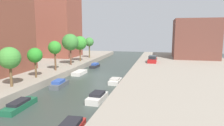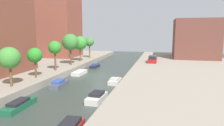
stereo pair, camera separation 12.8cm
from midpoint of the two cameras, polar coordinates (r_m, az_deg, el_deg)
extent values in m
plane|color=#333D38|center=(35.17, -3.26, -3.41)|extent=(84.00, 84.00, 0.00)
cube|color=gray|center=(41.89, -23.32, -1.44)|extent=(20.00, 64.00, 1.00)
cube|color=gray|center=(33.98, 21.78, -3.61)|extent=(20.00, 64.00, 1.00)
cube|color=brown|center=(55.03, -15.05, 13.02)|extent=(10.00, 9.16, 21.47)
cube|color=brown|center=(53.89, 22.25, 6.31)|extent=(10.00, 10.08, 9.36)
cylinder|color=brown|center=(26.76, -26.30, -3.28)|extent=(0.30, 0.30, 2.53)
sphere|color=#3E8633|center=(26.42, -26.61, 1.30)|extent=(2.54, 2.54, 2.54)
cylinder|color=brown|center=(30.60, -20.44, -1.57)|extent=(0.27, 0.27, 2.45)
sphere|color=#298424|center=(30.33, -20.64, 2.05)|extent=(2.07, 2.07, 2.07)
cylinder|color=brown|center=(35.23, -15.44, 0.49)|extent=(0.29, 0.29, 3.06)
sphere|color=#2F8527|center=(34.99, -15.59, 4.20)|extent=(2.16, 2.16, 2.16)
cylinder|color=brown|center=(40.52, -11.35, 1.84)|extent=(0.32, 0.32, 3.27)
sphere|color=#387B32|center=(40.28, -11.47, 5.73)|extent=(3.19, 3.19, 3.19)
cylinder|color=brown|center=(44.92, -8.76, 2.36)|extent=(0.25, 0.25, 2.92)
sphere|color=#368E2E|center=(44.71, -8.84, 5.54)|extent=(2.96, 2.96, 2.96)
cylinder|color=brown|center=(50.45, -6.20, 3.23)|extent=(0.29, 0.29, 3.13)
sphere|color=#3B7E36|center=(50.28, -6.24, 5.87)|extent=(2.17, 2.17, 2.17)
cube|color=maroon|center=(43.92, 11.35, 0.74)|extent=(1.88, 4.42, 0.78)
cube|color=#1E2328|center=(43.51, 11.36, 1.60)|extent=(1.60, 2.45, 0.63)
cube|color=#195638|center=(22.23, -24.28, -10.82)|extent=(1.50, 4.29, 0.55)
cube|color=black|center=(22.04, -24.49, -9.86)|extent=(1.21, 2.38, 0.29)
cube|color=#4C5156|center=(28.72, -14.39, -5.86)|extent=(1.58, 3.73, 0.61)
cube|color=#2D4C9E|center=(28.40, -14.64, -5.00)|extent=(1.27, 2.08, 0.39)
cube|color=beige|center=(36.18, -8.98, -2.68)|extent=(1.59, 3.69, 0.59)
cube|color=#232328|center=(42.67, -4.76, -0.91)|extent=(1.41, 3.13, 0.49)
cube|color=#2D4C9E|center=(42.85, -4.65, -0.27)|extent=(1.14, 1.74, 0.38)
cube|color=black|center=(16.20, -11.49, -16.18)|extent=(1.35, 2.09, 0.34)
cube|color=beige|center=(22.42, -4.11, -9.76)|extent=(1.64, 3.41, 0.64)
cube|color=black|center=(22.36, -4.05, -8.52)|extent=(1.34, 1.90, 0.32)
cube|color=beige|center=(29.69, 0.98, -5.15)|extent=(1.47, 3.07, 0.56)
cube|color=#B2ADA3|center=(29.36, 0.87, -4.49)|extent=(1.23, 1.70, 0.25)
camera|label=1|loc=(0.06, -89.90, 0.02)|focal=32.76mm
camera|label=2|loc=(0.06, 90.10, -0.02)|focal=32.76mm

